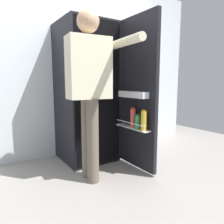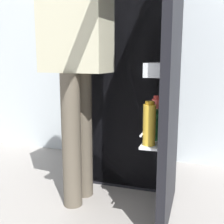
% 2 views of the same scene
% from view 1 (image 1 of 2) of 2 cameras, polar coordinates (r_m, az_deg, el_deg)
% --- Properties ---
extents(ground_plane, '(5.61, 5.61, 0.00)m').
position_cam_1_polar(ground_plane, '(2.46, -0.51, -16.24)').
color(ground_plane, gray).
extents(kitchen_wall, '(4.40, 0.10, 2.52)m').
position_cam_1_polar(kitchen_wall, '(3.10, -10.50, 12.54)').
color(kitchen_wall, silver).
rests_on(kitchen_wall, ground_plane).
extents(refrigerator, '(0.68, 1.26, 1.74)m').
position_cam_1_polar(refrigerator, '(2.71, -6.31, 5.07)').
color(refrigerator, black).
rests_on(refrigerator, ground_plane).
extents(person, '(0.55, 0.77, 1.70)m').
position_cam_1_polar(person, '(2.11, -6.00, 8.34)').
color(person, '#665B4C').
rests_on(person, ground_plane).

